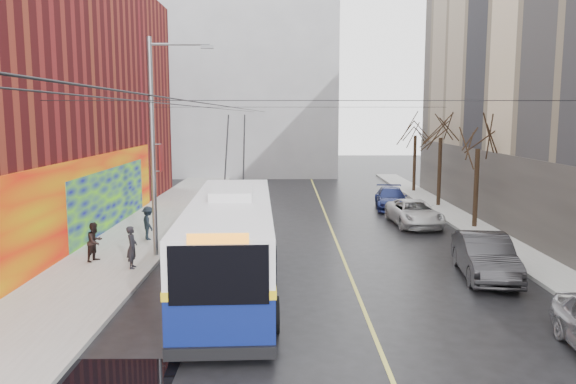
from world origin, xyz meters
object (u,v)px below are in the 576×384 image
tree_near (479,134)px  parked_car_c (414,213)px  tree_far (416,125)px  trolleybus (231,241)px  parked_car_b (485,256)px  pedestrian_a (132,247)px  streetlight_pole (156,142)px  pedestrian_c (148,223)px  parked_car_d (391,198)px  tree_mid (441,126)px  pedestrian_b (95,242)px  following_car (237,204)px

tree_near → parked_car_c: tree_near is taller
tree_far → parked_car_c: size_ratio=1.34×
trolleybus → parked_car_c: trolleybus is taller
tree_far → parked_car_b: (-2.58, -22.81, -4.35)m
tree_near → pedestrian_a: (-15.72, -8.03, -4.02)m
tree_far → parked_car_b: bearing=-96.5°
streetlight_pole → pedestrian_c: (-1.16, 2.89, -3.91)m
pedestrian_a → tree_far: bearing=-41.3°
streetlight_pole → parked_car_d: size_ratio=1.92×
trolleybus → parked_car_c: size_ratio=2.58×
parked_car_d → trolleybus: bearing=-111.6°
tree_mid → parked_car_b: size_ratio=1.39×
parked_car_c → tree_mid: bearing=60.8°
tree_mid → parked_car_c: 8.12m
parked_car_c → pedestrian_a: bearing=-148.0°
streetlight_pole → parked_car_b: bearing=-12.6°
tree_mid → pedestrian_b: size_ratio=4.28×
tree_near → parked_car_d: (-3.20, 6.27, -4.30)m
tree_near → parked_car_d: size_ratio=1.37×
following_car → pedestrian_a: 12.13m
tree_far → trolleybus: bearing=-116.0°
parked_car_d → following_car: size_ratio=1.09×
tree_near → following_car: tree_near is taller
trolleybus → pedestrian_c: (-4.55, 6.95, -0.72)m
trolleybus → parked_car_c: bearing=48.6°
parked_car_c → pedestrian_c: bearing=-166.2°
parked_car_c → pedestrian_c: pedestrian_c is taller
tree_far → pedestrian_c: bearing=-133.6°
tree_mid → parked_car_d: 5.63m
parked_car_b → parked_car_c: (-0.37, 9.78, -0.11)m
following_car → parked_car_c: bearing=-13.9°
trolleybus → parked_car_b: size_ratio=2.63×
tree_far → parked_car_c: bearing=-102.8°
trolleybus → pedestrian_b: (-5.72, 3.09, -0.72)m
parked_car_c → pedestrian_b: (-14.53, -7.95, 0.25)m
pedestrian_b → tree_far: bearing=-18.0°
parked_car_c → parked_car_d: size_ratio=1.05×
tree_mid → following_car: (-12.76, -3.27, -4.52)m
streetlight_pole → following_car: (2.38, 9.73, -4.12)m
streetlight_pole → tree_mid: size_ratio=1.35×
parked_car_d → pedestrian_c: bearing=-138.3°
parked_car_d → pedestrian_a: (-12.52, -14.30, 0.28)m
tree_near → trolleybus: 15.83m
streetlight_pole → parked_car_c: bearing=29.8°
tree_near → pedestrian_c: bearing=-169.2°
tree_mid → parked_car_d: size_ratio=1.43×
parked_car_b → trolleybus: bearing=-165.1°
trolleybus → following_car: size_ratio=2.95×
tree_far → tree_near: bearing=-90.0°
tree_far → pedestrian_b: (-17.48, -20.98, -4.21)m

